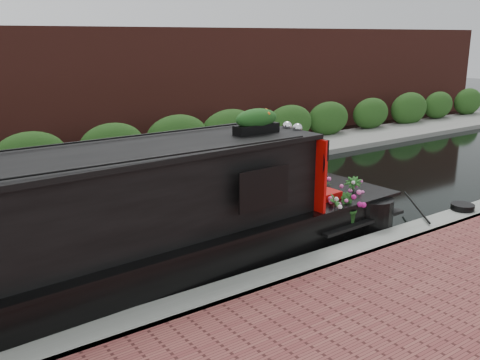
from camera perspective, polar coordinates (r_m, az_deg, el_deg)
ground at (r=11.24m, az=-3.94°, el=-4.31°), size 80.00×80.00×0.00m
near_bank_coping at (r=8.81m, az=7.65°, el=-10.12°), size 40.00×0.60×0.50m
far_bank_path at (r=14.83m, az=-12.53°, el=0.19°), size 40.00×2.40×0.34m
far_hedge at (r=15.64m, az=-13.85°, el=0.88°), size 40.00×1.10×2.80m
far_brick_wall at (r=17.56m, az=-16.44°, el=2.25°), size 40.00×1.00×8.00m
narrowboat at (r=7.93m, az=-17.60°, el=-7.16°), size 11.89×2.63×2.78m
rope_fender at (r=11.54m, az=13.56°, el=-3.38°), size 0.31×0.38×0.31m
coiled_mooring_rope at (r=11.99m, az=22.66°, el=-2.67°), size 0.47×0.47×0.12m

